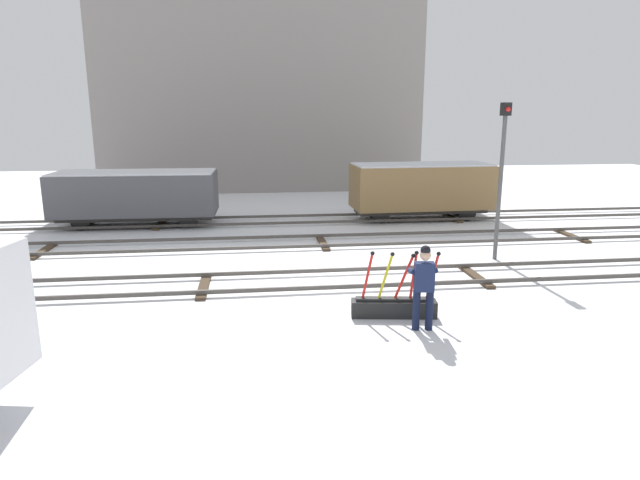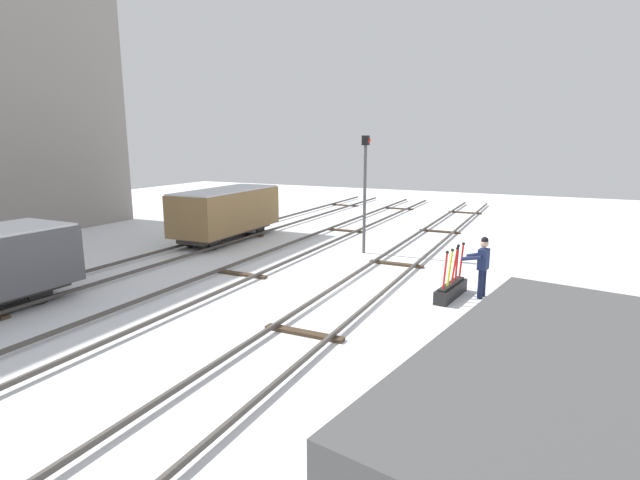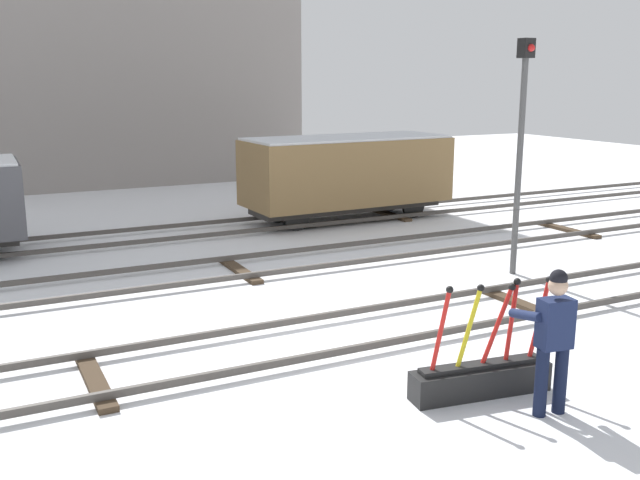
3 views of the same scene
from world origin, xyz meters
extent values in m
plane|color=white|center=(0.00, 0.00, 0.00)|extent=(60.00, 60.00, 0.00)
cube|color=#4C4742|center=(0.00, -0.72, 0.13)|extent=(44.00, 0.07, 0.10)
cube|color=#4C4742|center=(0.00, 0.72, 0.13)|extent=(44.00, 0.07, 0.10)
cube|color=#423323|center=(-3.52, 0.00, 0.04)|extent=(0.24, 1.94, 0.08)
cube|color=#423323|center=(3.52, 0.00, 0.04)|extent=(0.24, 1.94, 0.08)
cube|color=#4C4742|center=(0.00, 3.49, 0.13)|extent=(44.00, 0.07, 0.10)
cube|color=#4C4742|center=(0.00, 4.93, 0.13)|extent=(44.00, 0.07, 0.10)
cube|color=#423323|center=(-8.80, 4.21, 0.04)|extent=(0.24, 1.94, 0.08)
cube|color=#423323|center=(0.00, 4.21, 0.04)|extent=(0.24, 1.94, 0.08)
cube|color=#423323|center=(8.80, 4.21, 0.04)|extent=(0.24, 1.94, 0.08)
cube|color=#4C4742|center=(0.00, 7.30, 0.13)|extent=(44.00, 0.07, 0.10)
cube|color=#4C4742|center=(0.00, 8.74, 0.13)|extent=(44.00, 0.07, 0.10)
cube|color=#423323|center=(-5.87, 8.02, 0.04)|extent=(0.24, 1.94, 0.08)
cube|color=#423323|center=(5.87, 8.02, 0.04)|extent=(0.24, 1.94, 0.08)
cube|color=black|center=(0.66, -2.46, 0.18)|extent=(1.83, 0.61, 0.36)
cube|color=black|center=(0.66, -2.46, 0.39)|extent=(1.63, 0.42, 0.06)
cylinder|color=red|center=(0.09, -2.38, 0.88)|extent=(0.26, 0.09, 1.04)
sphere|color=black|center=(0.19, -2.40, 1.39)|extent=(0.09, 0.09, 0.09)
cylinder|color=yellow|center=(0.47, -2.43, 0.87)|extent=(0.34, 0.10, 1.03)
sphere|color=black|center=(0.60, -2.45, 1.37)|extent=(0.09, 0.09, 0.09)
cylinder|color=red|center=(0.85, -2.49, 0.85)|extent=(0.43, 0.11, 1.00)
sphere|color=black|center=(1.03, -2.51, 1.34)|extent=(0.09, 0.09, 0.09)
cylinder|color=red|center=(1.05, -2.52, 0.88)|extent=(0.16, 0.08, 1.05)
sphere|color=black|center=(1.10, -2.52, 1.41)|extent=(0.09, 0.09, 0.09)
cylinder|color=red|center=(1.44, -2.57, 0.87)|extent=(0.28, 0.09, 1.04)
sphere|color=black|center=(1.55, -2.59, 1.39)|extent=(0.09, 0.09, 0.09)
cylinder|color=#111831|center=(0.92, -3.21, 0.41)|extent=(0.15, 0.15, 0.82)
cylinder|color=#111831|center=(1.18, -3.25, 0.41)|extent=(0.15, 0.15, 0.82)
cube|color=#192347|center=(1.05, -3.23, 1.10)|extent=(0.41, 0.29, 0.58)
sphere|color=tan|center=(1.05, -3.23, 1.54)|extent=(0.22, 0.22, 0.22)
sphere|color=black|center=(1.05, -3.23, 1.63)|extent=(0.20, 0.20, 0.20)
cylinder|color=#192347|center=(0.88, -2.94, 1.14)|extent=(0.19, 0.56, 0.22)
cylinder|color=#192347|center=(1.29, -3.00, 1.16)|extent=(0.19, 0.56, 0.25)
cylinder|color=#4C4C4C|center=(4.84, 1.73, 2.08)|extent=(0.12, 0.12, 4.16)
cube|color=black|center=(4.84, 1.73, 4.34)|extent=(0.24, 0.24, 0.36)
sphere|color=red|center=(4.84, 1.60, 4.34)|extent=(0.14, 0.14, 0.14)
cube|color=gray|center=(-1.65, 19.72, 6.48)|extent=(17.47, 6.58, 12.96)
cube|color=#2D2B28|center=(-6.66, 8.02, 0.40)|extent=(5.70, 1.44, 0.20)
cube|color=#4C4C51|center=(-6.66, 8.02, 1.27)|extent=(6.02, 2.34, 1.54)
cube|color=white|center=(-6.66, 8.02, 2.07)|extent=(5.89, 2.25, 0.06)
cylinder|color=black|center=(-8.61, 7.43, 0.35)|extent=(0.70, 0.11, 0.70)
cylinder|color=black|center=(-8.59, 8.67, 0.35)|extent=(0.70, 0.11, 0.70)
cylinder|color=black|center=(-4.73, 7.37, 0.35)|extent=(0.70, 0.11, 0.70)
cylinder|color=black|center=(-4.71, 8.60, 0.35)|extent=(0.70, 0.11, 0.70)
cube|color=#2D2B28|center=(4.49, 8.02, 0.40)|extent=(5.28, 1.44, 0.20)
cube|color=olive|center=(4.49, 8.02, 1.35)|extent=(5.59, 2.30, 1.71)
cube|color=silver|center=(4.49, 8.02, 2.24)|extent=(5.47, 2.21, 0.06)
cylinder|color=black|center=(2.71, 7.38, 0.35)|extent=(0.70, 0.12, 0.70)
cylinder|color=black|center=(2.68, 8.55, 0.35)|extent=(0.70, 0.12, 0.70)
cylinder|color=black|center=(6.30, 7.48, 0.35)|extent=(0.70, 0.12, 0.70)
cylinder|color=black|center=(6.27, 8.66, 0.35)|extent=(0.70, 0.12, 0.70)
camera|label=1|loc=(-2.22, -13.03, 4.22)|focal=30.35mm
camera|label=2|loc=(-12.70, -4.86, 4.30)|focal=27.31mm
camera|label=3|loc=(-4.76, -8.95, 3.82)|focal=40.50mm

